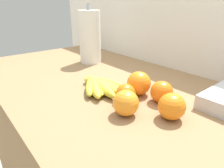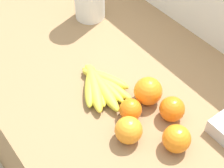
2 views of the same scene
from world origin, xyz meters
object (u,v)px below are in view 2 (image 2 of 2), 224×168
banana_bunch (99,85)px  orange_back_left (172,109)px  orange_right (129,130)px  orange_center (148,91)px  orange_back_right (130,109)px  orange_front (177,139)px

banana_bunch → orange_back_left: 0.23m
orange_right → orange_center: orange_center is taller
orange_back_right → orange_front: bearing=11.8°
orange_center → orange_back_right: (0.01, -0.08, -0.01)m
banana_bunch → orange_right: 0.20m
orange_right → orange_center: 0.15m
banana_bunch → orange_right: (0.19, -0.04, 0.02)m
orange_back_right → orange_center: bearing=100.0°
banana_bunch → orange_center: (0.12, 0.09, 0.02)m
orange_front → orange_back_left: size_ratio=1.05×
orange_center → orange_back_left: orange_center is taller
orange_front → orange_center: orange_center is taller
orange_right → orange_back_left: bearing=83.5°
orange_front → orange_center: (-0.17, 0.05, 0.00)m
banana_bunch → orange_front: size_ratio=2.92×
orange_front → orange_back_left: bearing=142.8°
orange_right → orange_back_right: size_ratio=1.17×
banana_bunch → orange_back_right: bearing=3.3°
banana_bunch → orange_center: orange_center is taller
orange_right → orange_front: 0.13m
orange_front → orange_back_right: size_ratio=1.17×
orange_center → orange_right: bearing=-61.2°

